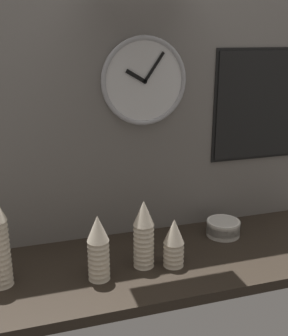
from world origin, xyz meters
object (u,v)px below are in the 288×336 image
cup_stack_center_right (174,243)px  menu_board (260,105)px  bowl_stack_right (223,227)px  wall_clock (144,81)px  cup_stack_center_left (98,248)px  cup_stack_center (144,234)px

cup_stack_center_right → menu_board: 0.75m
bowl_stack_right → menu_board: bearing=32.5°
wall_clock → menu_board: bearing=0.9°
bowl_stack_right → cup_stack_center_left: bearing=-163.0°
cup_stack_center_left → bowl_stack_right: cup_stack_center_left is taller
cup_stack_center → bowl_stack_right: size_ratio=1.82×
cup_stack_center → wall_clock: size_ratio=0.75×
cup_stack_center_left → menu_board: size_ratio=0.50×
menu_board → bowl_stack_right: bearing=-147.5°
wall_clock → cup_stack_center_left: bearing=-130.5°
cup_stack_center → menu_board: menu_board is taller
cup_stack_center → menu_board: size_ratio=0.54×
cup_stack_center_left → menu_board: 0.96m
cup_stack_center_right → cup_stack_center_left: cup_stack_center_left is taller
cup_stack_center_left → bowl_stack_right: bearing=17.0°
cup_stack_center_right → bowl_stack_right: size_ratio=1.30×
menu_board → cup_stack_center_left: bearing=-158.4°
bowl_stack_right → menu_board: 0.57m
bowl_stack_right → menu_board: (0.22, 0.14, 0.50)m
cup_stack_center_right → menu_board: menu_board is taller
cup_stack_center_right → wall_clock: size_ratio=0.54×
cup_stack_center → cup_stack_center_left: 0.18m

